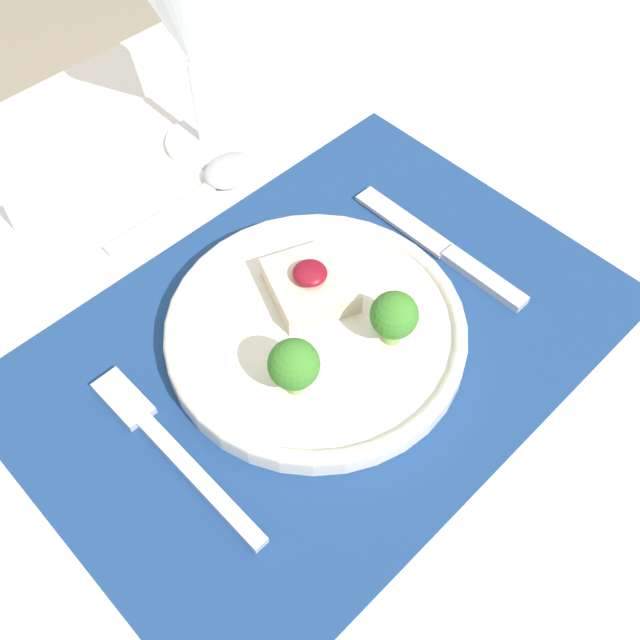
{
  "coord_description": "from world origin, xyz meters",
  "views": [
    {
      "loc": [
        -0.24,
        -0.24,
        1.25
      ],
      "look_at": [
        0.0,
        0.01,
        0.78
      ],
      "focal_mm": 42.0,
      "sensor_mm": 36.0,
      "label": 1
    }
  ],
  "objects_px": {
    "spoon": "(219,178)",
    "wine_glass_near": "(184,25)",
    "fork": "(165,443)",
    "dinner_plate": "(321,325)",
    "knife": "(449,254)"
  },
  "relations": [
    {
      "from": "spoon",
      "to": "wine_glass_near",
      "type": "bearing_deg",
      "value": 66.24
    },
    {
      "from": "spoon",
      "to": "wine_glass_near",
      "type": "relative_size",
      "value": 0.92
    },
    {
      "from": "fork",
      "to": "spoon",
      "type": "relative_size",
      "value": 1.08
    },
    {
      "from": "dinner_plate",
      "to": "fork",
      "type": "xyz_separation_m",
      "value": [
        -0.15,
        0.01,
        -0.01
      ]
    },
    {
      "from": "knife",
      "to": "spoon",
      "type": "height_order",
      "value": "spoon"
    },
    {
      "from": "dinner_plate",
      "to": "fork",
      "type": "bearing_deg",
      "value": 176.54
    },
    {
      "from": "knife",
      "to": "wine_glass_near",
      "type": "height_order",
      "value": "wine_glass_near"
    },
    {
      "from": "knife",
      "to": "dinner_plate",
      "type": "bearing_deg",
      "value": 170.27
    },
    {
      "from": "fork",
      "to": "wine_glass_near",
      "type": "bearing_deg",
      "value": 45.61
    },
    {
      "from": "wine_glass_near",
      "to": "fork",
      "type": "bearing_deg",
      "value": -133.67
    },
    {
      "from": "spoon",
      "to": "fork",
      "type": "bearing_deg",
      "value": -137.43
    },
    {
      "from": "knife",
      "to": "spoon",
      "type": "distance_m",
      "value": 0.23
    },
    {
      "from": "spoon",
      "to": "wine_glass_near",
      "type": "height_order",
      "value": "wine_glass_near"
    },
    {
      "from": "dinner_plate",
      "to": "wine_glass_near",
      "type": "distance_m",
      "value": 0.29
    },
    {
      "from": "dinner_plate",
      "to": "spoon",
      "type": "distance_m",
      "value": 0.2
    }
  ]
}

